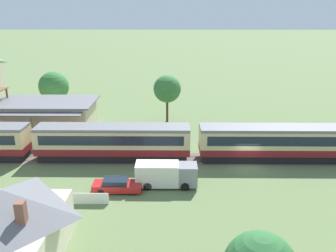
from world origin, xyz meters
TOP-DOWN VIEW (x-y plane):
  - ground_plane at (0.00, 0.00)m, footprint 600.00×600.00m
  - passenger_train at (-5.34, 1.68)m, footprint 72.13×3.19m
  - railway_track at (-2.08, 1.68)m, footprint 110.65×3.60m
  - station_building at (-25.61, 11.38)m, footprint 13.81×9.33m
  - cottage_grey_roof at (-19.02, -15.67)m, footprint 7.35×8.29m
  - parked_car_red at (-13.24, -5.93)m, footprint 4.54×1.75m
  - delivery_truck_grey at (-8.71, -4.85)m, footprint 5.87×2.00m
  - yard_tree_1 at (-27.56, 21.55)m, footprint 4.88×4.88m
  - yard_tree_2 at (-8.86, 16.20)m, footprint 4.10×4.10m

SIDE VIEW (x-z plane):
  - ground_plane at x=0.00m, z-range 0.00..0.00m
  - railway_track at x=-2.08m, z-range -0.01..0.03m
  - parked_car_red at x=-13.24m, z-range -0.02..1.24m
  - delivery_truck_grey at x=-8.71m, z-range 0.07..2.41m
  - passenger_train at x=-5.34m, z-range 0.22..4.14m
  - station_building at x=-25.61m, z-range 0.03..4.35m
  - cottage_grey_roof at x=-19.02m, z-range 0.10..5.42m
  - yard_tree_1 at x=-27.56m, z-range 0.92..7.66m
  - yard_tree_2 at x=-8.86m, z-range 1.49..8.62m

